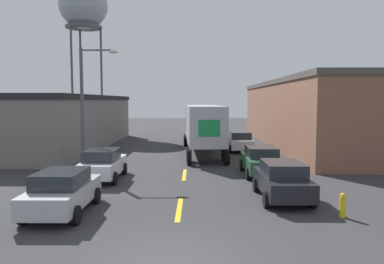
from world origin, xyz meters
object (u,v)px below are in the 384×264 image
object	(u,v)px
semi_truck	(202,124)
parked_car_left_far	(103,164)
fire_hydrant	(343,205)
street_lamp	(87,99)
parked_car_right_mid	(261,160)
parked_car_left_near	(62,191)
water_tower	(83,6)
parked_car_right_near	(282,180)
parked_car_right_far	(240,141)

from	to	relation	value
semi_truck	parked_car_left_far	size ratio (longest dim) A/B	3.07
semi_truck	fire_hydrant	distance (m)	17.27
parked_car_left_far	street_lamp	world-z (taller)	street_lamp
semi_truck	parked_car_right_mid	world-z (taller)	semi_truck
parked_car_left_near	fire_hydrant	distance (m)	10.21
water_tower	fire_hydrant	xyz separation A→B (m)	(19.89, -36.50, -15.96)
parked_car_left_near	parked_car_right_near	xyz separation A→B (m)	(8.59, 2.07, 0.00)
street_lamp	fire_hydrant	bearing A→B (deg)	-38.50
parked_car_right_near	fire_hydrant	xyz separation A→B (m)	(1.60, -2.46, -0.39)
parked_car_right_near	parked_car_right_mid	bearing A→B (deg)	90.00
parked_car_left_near	water_tower	world-z (taller)	water_tower
parked_car_right_near	water_tower	bearing A→B (deg)	118.26
water_tower	parked_car_right_far	bearing A→B (deg)	-46.00
parked_car_right_mid	fire_hydrant	bearing A→B (deg)	-78.20
parked_car_left_near	parked_car_right_far	bearing A→B (deg)	63.40
parked_car_left_near	parked_car_right_mid	size ratio (longest dim) A/B	1.00
parked_car_right_mid	water_tower	distance (m)	37.55
parked_car_right_near	fire_hydrant	size ratio (longest dim) A/B	4.74
semi_truck	street_lamp	distance (m)	10.22
parked_car_right_near	street_lamp	world-z (taller)	street_lamp
semi_truck	fire_hydrant	bearing A→B (deg)	-76.92
parked_car_right_near	water_tower	distance (m)	41.67
parked_car_right_near	water_tower	world-z (taller)	water_tower
semi_truck	parked_car_left_far	world-z (taller)	semi_truck
fire_hydrant	parked_car_right_near	bearing A→B (deg)	123.02
semi_truck	parked_car_left_near	world-z (taller)	semi_truck
parked_car_left_far	parked_car_right_mid	xyz separation A→B (m)	(8.59, 1.27, 0.00)
parked_car_right_near	parked_car_right_mid	xyz separation A→B (m)	(0.00, 5.18, 0.00)
fire_hydrant	semi_truck	bearing A→B (deg)	106.05
parked_car_right_near	water_tower	xyz separation A→B (m)	(-18.30, 34.04, 15.57)
semi_truck	parked_car_left_near	size ratio (longest dim) A/B	3.07
parked_car_right_near	parked_car_right_mid	size ratio (longest dim) A/B	1.00
parked_car_left_near	parked_car_right_far	world-z (taller)	same
parked_car_left_far	street_lamp	size ratio (longest dim) A/B	0.57
water_tower	fire_hydrant	size ratio (longest dim) A/B	22.18
parked_car_right_near	water_tower	size ratio (longest dim) A/B	0.21
street_lamp	parked_car_right_far	bearing A→B (deg)	38.39
parked_car_left_near	street_lamp	size ratio (longest dim) A/B	0.57
semi_truck	fire_hydrant	size ratio (longest dim) A/B	14.56
parked_car_right_far	street_lamp	xyz separation A→B (m)	(-10.25, -8.12, 3.44)
parked_car_right_far	water_tower	xyz separation A→B (m)	(-18.30, 18.95, 15.57)
parked_car_left_near	street_lamp	xyz separation A→B (m)	(-1.66, 9.04, 3.44)
parked_car_left_near	water_tower	distance (m)	40.50
parked_car_left_far	water_tower	distance (m)	35.28
street_lamp	fire_hydrant	xyz separation A→B (m)	(11.85, -9.43, -3.84)
parked_car_left_far	street_lamp	bearing A→B (deg)	118.46
parked_car_left_far	water_tower	xyz separation A→B (m)	(-9.70, 30.13, 15.57)
water_tower	parked_car_right_mid	bearing A→B (deg)	-57.62
semi_truck	parked_car_right_near	xyz separation A→B (m)	(3.15, -14.05, -1.48)
parked_car_right_mid	street_lamp	distance (m)	10.96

